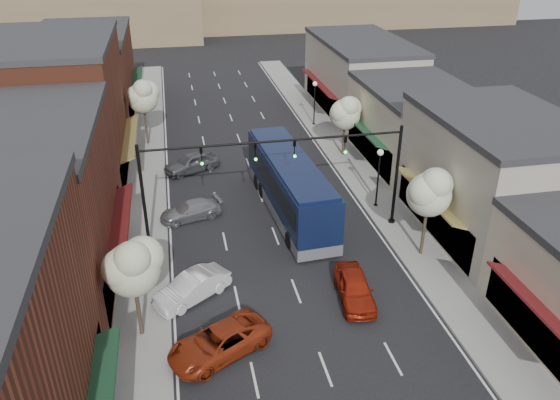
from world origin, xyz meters
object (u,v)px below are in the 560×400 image
parked_car_c (191,210)px  lamp_post_near (379,169)px  coach_bus (290,185)px  tree_left_near (133,265)px  parked_car_a (219,342)px  tree_right_far (346,112)px  red_hatchback (355,288)px  tree_left_far (143,96)px  signal_mast_right (363,164)px  tree_right_near (431,191)px  parked_car_b (192,288)px  lamp_post_far (315,96)px  signal_mast_left (182,179)px  parked_car_d (192,162)px

parked_car_c → lamp_post_near: bearing=70.7°
lamp_post_near → coach_bus: lamp_post_near is taller
tree_left_near → parked_car_a: (3.60, -1.96, -3.52)m
tree_right_far → red_hatchback: (-5.43, -19.27, -3.25)m
tree_left_far → parked_car_c: tree_left_far is taller
tree_right_far → signal_mast_right: bearing=-102.9°
tree_right_near → tree_right_far: bearing=90.0°
lamp_post_near → red_hatchback: (-4.88, -9.82, -2.26)m
red_hatchback → parked_car_b: bearing=174.4°
tree_right_far → parked_car_b: 22.61m
signal_mast_right → tree_left_near: signal_mast_right is taller
lamp_post_near → parked_car_b: bearing=-149.2°
lamp_post_far → signal_mast_left: bearing=-123.9°
tree_right_far → tree_left_far: (-16.60, 6.00, 0.61)m
signal_mast_left → tree_right_near: (13.97, -4.05, -0.17)m
signal_mast_left → parked_car_c: (0.39, 3.46, -4.00)m
lamp_post_near → lamp_post_far: size_ratio=1.00×
lamp_post_near → parked_car_a: size_ratio=0.89×
signal_mast_left → red_hatchback: bearing=-40.6°
parked_car_c → tree_right_far: bearing=106.9°
tree_left_far → parked_car_b: 23.92m
signal_mast_left → tree_right_near: bearing=-16.2°
coach_bus → lamp_post_far: bearing=66.0°
signal_mast_right → coach_bus: size_ratio=0.62×
coach_bus → parked_car_a: coach_bus is taller
coach_bus → tree_left_near: bearing=-135.5°
signal_mast_right → tree_right_near: signal_mast_right is taller
tree_left_near → tree_left_far: (-0.00, 26.00, 0.38)m
signal_mast_right → tree_right_far: size_ratio=1.51×
signal_mast_right → lamp_post_far: size_ratio=1.85×
tree_left_far → tree_left_near: bearing=-90.0°
parked_car_b → signal_mast_right: bearing=81.8°
lamp_post_near → parked_car_c: 13.28m
signal_mast_left → coach_bus: size_ratio=0.62×
signal_mast_left → parked_car_c: 5.30m
red_hatchback → parked_car_c: size_ratio=1.02×
tree_left_far → parked_car_d: (3.55, -6.61, -3.83)m
parked_car_d → red_hatchback: bearing=-2.1°
lamp_post_near → tree_left_far: bearing=136.1°
parked_car_b → red_hatchback: bearing=43.8°
parked_car_d → tree_right_near: bearing=16.0°
coach_bus → parked_car_b: size_ratio=3.05×
lamp_post_near → red_hatchback: bearing=-116.4°
signal_mast_right → parked_car_d: 15.81m
coach_bus → parked_car_b: 11.33m
parked_car_b → parked_car_d: parked_car_d is taller
tree_left_near → coach_bus: bearing=48.4°
tree_right_far → coach_bus: 11.30m
tree_left_near → signal_mast_right: bearing=30.1°
signal_mast_right → lamp_post_near: (2.18, 2.50, -1.62)m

